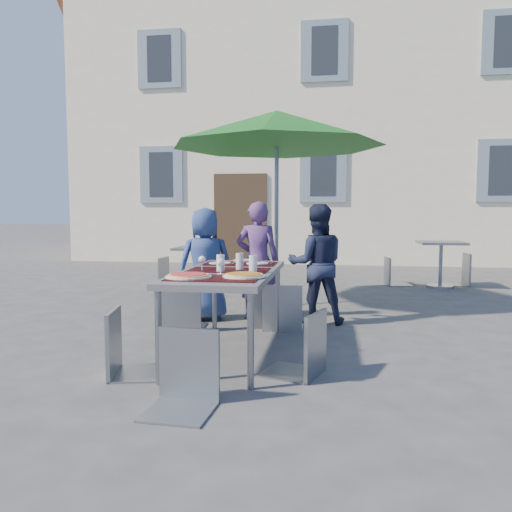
% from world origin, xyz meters
% --- Properties ---
extents(ground, '(90.00, 90.00, 0.00)m').
position_xyz_m(ground, '(0.00, 0.00, 0.00)').
color(ground, '#414143').
rests_on(ground, ground).
extents(building, '(13.60, 8.20, 11.10)m').
position_xyz_m(building, '(-0.00, 11.50, 4.85)').
color(building, beige).
rests_on(building, ground).
extents(dining_table, '(0.80, 1.85, 0.76)m').
position_xyz_m(dining_table, '(-0.65, -0.28, 0.70)').
color(dining_table, '#424247').
rests_on(dining_table, ground).
extents(pizza_near_left, '(0.36, 0.36, 0.03)m').
position_xyz_m(pizza_near_left, '(-0.85, -0.84, 0.77)').
color(pizza_near_left, white).
rests_on(pizza_near_left, dining_table).
extents(pizza_near_right, '(0.33, 0.33, 0.03)m').
position_xyz_m(pizza_near_right, '(-0.43, -0.75, 0.77)').
color(pizza_near_right, white).
rests_on(pizza_near_right, dining_table).
extents(glassware, '(0.53, 0.40, 0.15)m').
position_xyz_m(glassware, '(-0.60, -0.38, 0.83)').
color(glassware, silver).
rests_on(glassware, dining_table).
extents(place_settings, '(0.63, 0.53, 0.01)m').
position_xyz_m(place_settings, '(-0.66, 0.35, 0.76)').
color(place_settings, white).
rests_on(place_settings, dining_table).
extents(child_0, '(0.75, 0.63, 1.32)m').
position_xyz_m(child_0, '(-1.21, 1.08, 0.66)').
color(child_0, navy).
rests_on(child_0, ground).
extents(child_1, '(0.51, 0.34, 1.39)m').
position_xyz_m(child_1, '(-0.61, 1.20, 0.69)').
color(child_1, '#5E3A77').
rests_on(child_1, ground).
extents(child_2, '(0.71, 0.47, 1.35)m').
position_xyz_m(child_2, '(0.08, 1.09, 0.68)').
color(child_2, '#1B213C').
rests_on(child_2, ground).
extents(chair_0, '(0.47, 0.47, 0.98)m').
position_xyz_m(chair_0, '(-1.33, 0.53, 0.58)').
color(chair_0, gray).
rests_on(chair_0, ground).
extents(chair_1, '(0.43, 0.43, 0.87)m').
position_xyz_m(chair_1, '(-0.47, 0.80, 0.50)').
color(chair_1, gray).
rests_on(chair_1, ground).
extents(chair_2, '(0.43, 0.44, 0.95)m').
position_xyz_m(chair_2, '(-0.26, 0.68, 0.56)').
color(chair_2, '#91969C').
rests_on(chair_2, ground).
extents(chair_3, '(0.52, 0.51, 0.97)m').
position_xyz_m(chair_3, '(-1.31, -0.97, 0.57)').
color(chair_3, gray).
rests_on(chair_3, ground).
extents(chair_4, '(0.53, 0.53, 0.95)m').
position_xyz_m(chair_4, '(0.04, -0.78, 0.56)').
color(chair_4, gray).
rests_on(chair_4, ground).
extents(chair_5, '(0.44, 0.45, 0.94)m').
position_xyz_m(chair_5, '(-0.68, -1.53, 0.55)').
color(chair_5, gray).
rests_on(chair_5, ground).
extents(patio_umbrella, '(2.83, 2.83, 2.59)m').
position_xyz_m(patio_umbrella, '(-0.49, 2.06, 2.34)').
color(patio_umbrella, '#AFB2B8').
rests_on(patio_umbrella, ground).
extents(cafe_table_0, '(0.66, 0.66, 0.70)m').
position_xyz_m(cafe_table_0, '(-1.91, 3.18, 0.46)').
color(cafe_table_0, '#AFB2B8').
rests_on(cafe_table_0, ground).
extents(bg_chair_l_0, '(0.45, 0.44, 0.94)m').
position_xyz_m(bg_chair_l_0, '(-2.52, 3.60, 0.55)').
color(bg_chair_l_0, gray).
rests_on(bg_chair_l_0, ground).
extents(bg_chair_r_0, '(0.49, 0.49, 0.87)m').
position_xyz_m(bg_chair_r_0, '(-1.18, 3.40, 0.51)').
color(bg_chair_r_0, '#8E9599').
rests_on(bg_chair_r_0, ground).
extents(cafe_table_1, '(0.72, 0.72, 0.78)m').
position_xyz_m(cafe_table_1, '(2.05, 4.12, 0.54)').
color(cafe_table_1, '#AFB2B8').
rests_on(cafe_table_1, ground).
extents(bg_chair_l_1, '(0.46, 0.46, 0.92)m').
position_xyz_m(bg_chair_l_1, '(1.29, 4.30, 0.54)').
color(bg_chair_l_1, gray).
rests_on(bg_chair_l_1, ground).
extents(bg_chair_r_1, '(0.48, 0.47, 1.06)m').
position_xyz_m(bg_chair_r_1, '(2.44, 4.48, 0.62)').
color(bg_chair_r_1, gray).
rests_on(bg_chair_r_1, ground).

